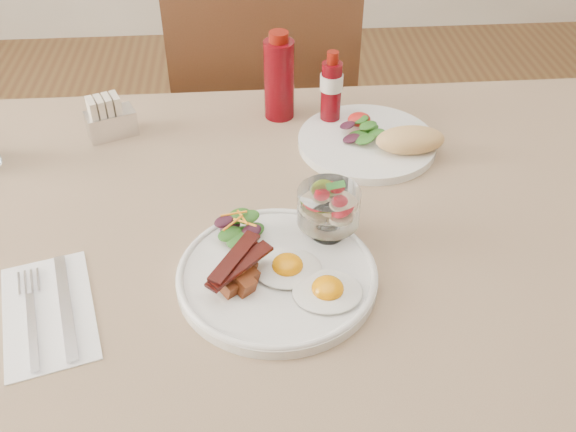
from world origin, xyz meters
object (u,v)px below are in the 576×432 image
(fruit_cup, at_px, (329,207))
(second_plate, at_px, (377,140))
(hot_sauce_bottle, at_px, (331,91))
(sugar_caddy, at_px, (109,119))
(table, at_px, (282,267))
(main_plate, at_px, (277,276))
(ketchup_bottle, at_px, (279,78))
(chair_far, at_px, (264,128))

(fruit_cup, xyz_separation_m, second_plate, (0.12, 0.25, -0.05))
(hot_sauce_bottle, relative_size, sugar_caddy, 1.50)
(table, bearing_deg, main_plate, -97.00)
(main_plate, distance_m, fruit_cup, 0.12)
(second_plate, distance_m, sugar_caddy, 0.49)
(main_plate, height_order, hot_sauce_bottle, hot_sauce_bottle)
(ketchup_bottle, bearing_deg, hot_sauce_bottle, -24.01)
(chair_far, bearing_deg, main_plate, -91.07)
(ketchup_bottle, bearing_deg, second_plate, -37.92)
(table, bearing_deg, ketchup_bottle, 86.72)
(fruit_cup, bearing_deg, sugar_caddy, 137.62)
(table, bearing_deg, fruit_cup, -33.86)
(second_plate, distance_m, hot_sauce_bottle, 0.13)
(second_plate, height_order, ketchup_bottle, ketchup_bottle)
(ketchup_bottle, bearing_deg, main_plate, -94.26)
(table, relative_size, main_plate, 4.75)
(hot_sauce_bottle, bearing_deg, table, -111.05)
(main_plate, bearing_deg, second_plate, 58.09)
(chair_far, xyz_separation_m, ketchup_bottle, (0.02, -0.33, 0.31))
(sugar_caddy, bearing_deg, main_plate, -77.41)
(fruit_cup, relative_size, second_plate, 0.36)
(main_plate, bearing_deg, fruit_cup, 43.34)
(ketchup_bottle, xyz_separation_m, sugar_caddy, (-0.32, -0.05, -0.05))
(table, distance_m, chair_far, 0.68)
(chair_far, bearing_deg, ketchup_bottle, -86.69)
(hot_sauce_bottle, xyz_separation_m, sugar_caddy, (-0.41, -0.01, -0.04))
(main_plate, height_order, sugar_caddy, sugar_caddy)
(table, height_order, chair_far, chair_far)
(chair_far, bearing_deg, table, -90.00)
(second_plate, bearing_deg, hot_sauce_bottle, 129.79)
(chair_far, height_order, fruit_cup, chair_far)
(chair_far, xyz_separation_m, fruit_cup, (0.07, -0.71, 0.29))
(main_plate, relative_size, ketchup_bottle, 1.65)
(table, bearing_deg, sugar_caddy, 136.01)
(fruit_cup, distance_m, ketchup_bottle, 0.38)
(ketchup_bottle, distance_m, sugar_caddy, 0.32)
(second_plate, relative_size, hot_sauce_bottle, 1.72)
(table, height_order, sugar_caddy, sugar_caddy)
(main_plate, xyz_separation_m, ketchup_bottle, (0.03, 0.45, 0.07))
(chair_far, relative_size, main_plate, 3.32)
(sugar_caddy, bearing_deg, chair_far, 29.67)
(fruit_cup, bearing_deg, table, 146.14)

